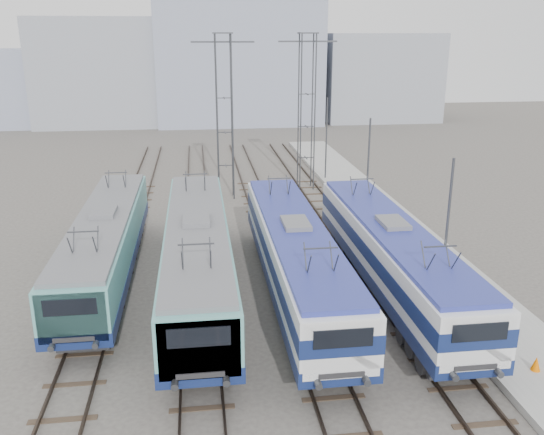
{
  "coord_description": "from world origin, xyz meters",
  "views": [
    {
      "loc": [
        -2.05,
        -20.52,
        11.98
      ],
      "look_at": [
        1.55,
        7.0,
        3.08
      ],
      "focal_mm": 38.0,
      "sensor_mm": 36.0,
      "label": 1
    }
  ],
  "objects_px": {
    "catenary_tower_east": "(307,105)",
    "mast_mid": "(368,173)",
    "locomotive_far_left": "(106,242)",
    "mast_front": "(446,236)",
    "safety_cone": "(536,364)",
    "locomotive_center_right": "(296,254)",
    "catenary_tower_west": "(224,110)",
    "mast_rear": "(326,140)",
    "locomotive_far_right": "(392,253)",
    "locomotive_center_left": "(198,253)"
  },
  "relations": [
    {
      "from": "catenary_tower_east",
      "to": "mast_mid",
      "type": "relative_size",
      "value": 1.71
    },
    {
      "from": "locomotive_far_left",
      "to": "mast_front",
      "type": "height_order",
      "value": "mast_front"
    },
    {
      "from": "locomotive_far_left",
      "to": "safety_cone",
      "type": "bearing_deg",
      "value": -32.92
    },
    {
      "from": "locomotive_center_right",
      "to": "mast_mid",
      "type": "bearing_deg",
      "value": 58.06
    },
    {
      "from": "catenary_tower_west",
      "to": "safety_cone",
      "type": "distance_m",
      "value": 28.17
    },
    {
      "from": "mast_rear",
      "to": "safety_cone",
      "type": "relative_size",
      "value": 13.02
    },
    {
      "from": "mast_front",
      "to": "safety_cone",
      "type": "relative_size",
      "value": 13.02
    },
    {
      "from": "locomotive_far_right",
      "to": "mast_mid",
      "type": "relative_size",
      "value": 2.49
    },
    {
      "from": "mast_front",
      "to": "safety_cone",
      "type": "distance_m",
      "value": 6.52
    },
    {
      "from": "safety_cone",
      "to": "locomotive_center_left",
      "type": "bearing_deg",
      "value": 145.59
    },
    {
      "from": "catenary_tower_east",
      "to": "mast_mid",
      "type": "xyz_separation_m",
      "value": [
        2.1,
        -10.0,
        -3.14
      ]
    },
    {
      "from": "locomotive_center_left",
      "to": "catenary_tower_east",
      "type": "relative_size",
      "value": 1.53
    },
    {
      "from": "locomotive_far_left",
      "to": "catenary_tower_east",
      "type": "xyz_separation_m",
      "value": [
        13.25,
        16.97,
        4.49
      ]
    },
    {
      "from": "locomotive_center_right",
      "to": "safety_cone",
      "type": "height_order",
      "value": "locomotive_center_right"
    },
    {
      "from": "mast_mid",
      "to": "safety_cone",
      "type": "xyz_separation_m",
      "value": [
        1.21,
        -17.69,
        -2.93
      ]
    },
    {
      "from": "locomotive_far_right",
      "to": "catenary_tower_west",
      "type": "relative_size",
      "value": 1.45
    },
    {
      "from": "locomotive_far_right",
      "to": "safety_cone",
      "type": "distance_m",
      "value": 8.03
    },
    {
      "from": "locomotive_far_right",
      "to": "catenary_tower_east",
      "type": "bearing_deg",
      "value": 90.7
    },
    {
      "from": "catenary_tower_west",
      "to": "mast_mid",
      "type": "xyz_separation_m",
      "value": [
        8.6,
        -8.0,
        -3.14
      ]
    },
    {
      "from": "locomotive_far_right",
      "to": "catenary_tower_east",
      "type": "height_order",
      "value": "catenary_tower_east"
    },
    {
      "from": "locomotive_far_right",
      "to": "mast_front",
      "type": "bearing_deg",
      "value": -39.87
    },
    {
      "from": "mast_mid",
      "to": "locomotive_center_left",
      "type": "bearing_deg",
      "value": -139.0
    },
    {
      "from": "locomotive_far_right",
      "to": "catenary_tower_west",
      "type": "distance_m",
      "value": 20.14
    },
    {
      "from": "mast_mid",
      "to": "safety_cone",
      "type": "relative_size",
      "value": 13.02
    },
    {
      "from": "catenary_tower_west",
      "to": "mast_mid",
      "type": "relative_size",
      "value": 1.71
    },
    {
      "from": "locomotive_center_right",
      "to": "catenary_tower_west",
      "type": "distance_m",
      "value": 18.84
    },
    {
      "from": "catenary_tower_east",
      "to": "mast_rear",
      "type": "relative_size",
      "value": 1.71
    },
    {
      "from": "locomotive_far_right",
      "to": "mast_rear",
      "type": "relative_size",
      "value": 2.49
    },
    {
      "from": "locomotive_far_right",
      "to": "catenary_tower_east",
      "type": "relative_size",
      "value": 1.45
    },
    {
      "from": "mast_rear",
      "to": "locomotive_far_right",
      "type": "bearing_deg",
      "value": -94.71
    },
    {
      "from": "locomotive_center_right",
      "to": "mast_front",
      "type": "relative_size",
      "value": 2.54
    },
    {
      "from": "catenary_tower_west",
      "to": "mast_rear",
      "type": "bearing_deg",
      "value": 24.94
    },
    {
      "from": "locomotive_far_left",
      "to": "locomotive_center_right",
      "type": "relative_size",
      "value": 0.97
    },
    {
      "from": "locomotive_center_left",
      "to": "mast_front",
      "type": "xyz_separation_m",
      "value": [
        10.85,
        -2.57,
        1.22
      ]
    },
    {
      "from": "mast_rear",
      "to": "safety_cone",
      "type": "bearing_deg",
      "value": -87.66
    },
    {
      "from": "locomotive_far_left",
      "to": "locomotive_far_right",
      "type": "xyz_separation_m",
      "value": [
        13.5,
        -3.48,
        0.08
      ]
    },
    {
      "from": "mast_rear",
      "to": "locomotive_far_left",
      "type": "bearing_deg",
      "value": -128.98
    },
    {
      "from": "locomotive_center_right",
      "to": "catenary_tower_west",
      "type": "bearing_deg",
      "value": 97.05
    },
    {
      "from": "locomotive_center_left",
      "to": "locomotive_far_right",
      "type": "distance_m",
      "value": 9.06
    },
    {
      "from": "locomotive_far_right",
      "to": "mast_rear",
      "type": "xyz_separation_m",
      "value": [
        1.85,
        22.45,
        1.27
      ]
    },
    {
      "from": "locomotive_far_left",
      "to": "locomotive_center_right",
      "type": "bearing_deg",
      "value": -19.66
    },
    {
      "from": "locomotive_center_right",
      "to": "locomotive_far_right",
      "type": "xyz_separation_m",
      "value": [
        4.5,
        -0.27,
        -0.04
      ]
    },
    {
      "from": "catenary_tower_west",
      "to": "locomotive_far_left",
      "type": "bearing_deg",
      "value": -114.27
    },
    {
      "from": "locomotive_center_right",
      "to": "locomotive_far_right",
      "type": "bearing_deg",
      "value": -3.4
    },
    {
      "from": "locomotive_center_right",
      "to": "mast_mid",
      "type": "height_order",
      "value": "mast_mid"
    },
    {
      "from": "locomotive_center_left",
      "to": "locomotive_center_right",
      "type": "bearing_deg",
      "value": -9.53
    },
    {
      "from": "locomotive_center_right",
      "to": "locomotive_far_right",
      "type": "relative_size",
      "value": 1.02
    },
    {
      "from": "catenary_tower_west",
      "to": "mast_front",
      "type": "distance_m",
      "value": 22.0
    },
    {
      "from": "mast_mid",
      "to": "locomotive_far_right",
      "type": "bearing_deg",
      "value": -100.03
    },
    {
      "from": "locomotive_center_left",
      "to": "locomotive_center_right",
      "type": "height_order",
      "value": "locomotive_center_left"
    }
  ]
}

